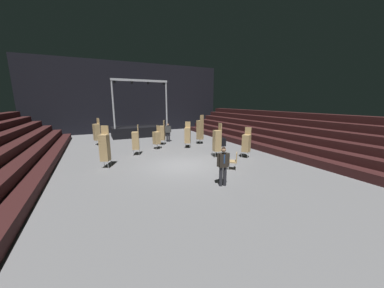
% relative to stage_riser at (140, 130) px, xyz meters
% --- Properties ---
extents(ground_plane, '(22.00, 30.00, 0.10)m').
position_rel_stage_riser_xyz_m(ground_plane, '(-0.00, -11.24, -0.68)').
color(ground_plane, slate).
extents(arena_end_wall, '(22.00, 0.30, 8.00)m').
position_rel_stage_riser_xyz_m(arena_end_wall, '(-0.00, 3.76, 3.37)').
color(arena_end_wall, black).
rests_on(arena_end_wall, ground_plane).
extents(bleacher_bank_right, '(4.50, 24.00, 2.70)m').
position_rel_stage_riser_xyz_m(bleacher_bank_right, '(8.75, -10.24, 0.72)').
color(bleacher_bank_right, black).
rests_on(bleacher_bank_right, ground_plane).
extents(stage_riser, '(5.68, 2.56, 5.64)m').
position_rel_stage_riser_xyz_m(stage_riser, '(0.00, 0.00, 0.00)').
color(stage_riser, black).
rests_on(stage_riser, ground_plane).
extents(man_with_tie, '(0.57, 0.31, 1.73)m').
position_rel_stage_riser_xyz_m(man_with_tie, '(0.46, -14.73, 0.35)').
color(man_with_tie, black).
rests_on(man_with_tie, ground_plane).
extents(chair_stack_front_left, '(0.59, 0.59, 2.31)m').
position_rel_stage_riser_xyz_m(chair_stack_front_left, '(-3.93, -9.89, 0.52)').
color(chair_stack_front_left, '#B2B5BA').
rests_on(chair_stack_front_left, ground_plane).
extents(chair_stack_front_right, '(0.56, 0.56, 2.48)m').
position_rel_stage_riser_xyz_m(chair_stack_front_right, '(3.74, -6.33, 0.61)').
color(chair_stack_front_right, '#B2B5BA').
rests_on(chair_stack_front_right, ground_plane).
extents(chair_stack_mid_left, '(0.49, 0.49, 2.22)m').
position_rel_stage_riser_xyz_m(chair_stack_mid_left, '(2.75, -10.60, 0.48)').
color(chair_stack_mid_left, '#B2B5BA').
rests_on(chair_stack_mid_left, ground_plane).
extents(chair_stack_mid_right, '(0.59, 0.59, 1.96)m').
position_rel_stage_riser_xyz_m(chair_stack_mid_right, '(4.36, -11.54, 0.35)').
color(chair_stack_mid_right, '#B2B5BA').
rests_on(chair_stack_mid_right, ground_plane).
extents(chair_stack_mid_centre, '(0.56, 0.56, 1.79)m').
position_rel_stage_riser_xyz_m(chair_stack_mid_centre, '(-0.14, -6.66, 0.27)').
color(chair_stack_mid_centre, '#B2B5BA').
rests_on(chair_stack_mid_centre, ground_plane).
extents(chair_stack_rear_left, '(0.57, 0.57, 2.22)m').
position_rel_stage_riser_xyz_m(chair_stack_rear_left, '(-4.20, -3.03, 0.48)').
color(chair_stack_rear_left, '#B2B5BA').
rests_on(chair_stack_rear_left, ground_plane).
extents(chair_stack_rear_right, '(0.60, 0.60, 2.05)m').
position_rel_stage_riser_xyz_m(chair_stack_rear_right, '(2.14, -7.32, 0.39)').
color(chair_stack_rear_right, '#B2B5BA').
rests_on(chair_stack_rear_right, ground_plane).
extents(chair_stack_rear_centre, '(0.54, 0.54, 2.05)m').
position_rel_stage_riser_xyz_m(chair_stack_rear_centre, '(-1.91, -7.81, 0.39)').
color(chair_stack_rear_centre, '#B2B5BA').
rests_on(chair_stack_rear_centre, ground_plane).
extents(chair_stack_aisle_left, '(0.60, 0.60, 2.05)m').
position_rel_stage_riser_xyz_m(chair_stack_aisle_left, '(0.72, -5.28, 0.39)').
color(chair_stack_aisle_left, '#B2B5BA').
rests_on(chair_stack_aisle_left, ground_plane).
extents(crew_worker_near_stage, '(0.55, 0.38, 1.69)m').
position_rel_stage_riser_xyz_m(crew_worker_near_stage, '(1.60, -4.22, 0.32)').
color(crew_worker_near_stage, black).
rests_on(crew_worker_near_stage, ground_plane).
extents(equipment_road_case, '(0.98, 0.73, 0.64)m').
position_rel_stage_riser_xyz_m(equipment_road_case, '(4.78, -7.77, -0.31)').
color(equipment_road_case, black).
rests_on(equipment_road_case, ground_plane).
extents(loose_chair_near_man, '(0.62, 0.62, 0.95)m').
position_rel_stage_riser_xyz_m(loose_chair_near_man, '(2.21, -13.17, -0.10)').
color(loose_chair_near_man, '#B2B5BA').
rests_on(loose_chair_near_man, ground_plane).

